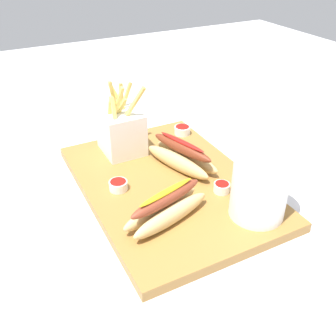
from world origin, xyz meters
TOP-DOWN VIEW (x-y plane):
  - ground_plane at (0.00, 0.00)m, footprint 2.40×2.40m
  - food_tray at (0.00, 0.00)m, footprint 0.46×0.32m
  - soda_cup at (0.16, 0.09)m, footprint 0.10×0.10m
  - fries_basket at (-0.15, -0.04)m, footprint 0.10×0.09m
  - hot_dog_1 at (-0.04, 0.05)m, footprint 0.18×0.11m
  - hot_dog_2 at (0.10, -0.06)m, footprint 0.10×0.17m
  - ketchup_cup_1 at (0.08, 0.07)m, footprint 0.03×0.03m
  - ketchup_cup_2 at (-0.16, 0.12)m, footprint 0.04×0.04m
  - ketchup_cup_3 at (-0.02, -0.10)m, footprint 0.04×0.04m

SIDE VIEW (x-z plane):
  - ground_plane at x=0.00m, z-range -0.02..0.00m
  - food_tray at x=0.00m, z-range 0.00..0.02m
  - ketchup_cup_1 at x=0.08m, z-range 0.02..0.04m
  - ketchup_cup_3 at x=-0.02m, z-range 0.02..0.04m
  - ketchup_cup_2 at x=-0.16m, z-range 0.02..0.04m
  - hot_dog_1 at x=-0.04m, z-range 0.01..0.08m
  - hot_dog_2 at x=0.10m, z-range 0.01..0.08m
  - fries_basket at x=-0.15m, z-range -0.01..0.15m
  - soda_cup at x=0.16m, z-range -0.02..0.23m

